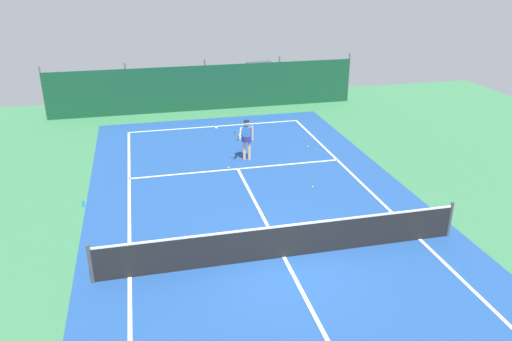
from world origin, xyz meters
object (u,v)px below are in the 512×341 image
at_px(tennis_ball_midcourt, 228,168).
at_px(water_bottle, 83,203).
at_px(parked_car, 263,78).
at_px(tennis_player, 246,137).
at_px(tennis_ball_by_sideline, 312,187).
at_px(tennis_net, 284,241).
at_px(tennis_ball_near_player, 308,146).

xyz_separation_m(tennis_ball_midcourt, water_bottle, (-5.23, -2.12, 0.09)).
bearing_deg(tennis_ball_midcourt, parked_car, 69.62).
bearing_deg(tennis_player, tennis_ball_by_sideline, 138.20).
bearing_deg(tennis_ball_by_sideline, tennis_net, -118.75).
height_order(tennis_ball_near_player, tennis_ball_midcourt, same).
bearing_deg(parked_car, tennis_player, -115.38).
height_order(tennis_player, water_bottle, tennis_player).
bearing_deg(tennis_ball_by_sideline, parked_car, 83.04).
xyz_separation_m(tennis_ball_near_player, tennis_ball_midcourt, (-3.79, -1.60, 0.00)).
bearing_deg(parked_car, tennis_ball_near_player, -100.81).
bearing_deg(water_bottle, tennis_net, -38.48).
distance_m(tennis_player, tennis_ball_midcourt, 1.50).
relative_size(tennis_net, tennis_ball_by_sideline, 153.33).
bearing_deg(tennis_ball_midcourt, tennis_ball_by_sideline, -43.28).
bearing_deg(water_bottle, tennis_ball_near_player, 22.38).
relative_size(tennis_net, tennis_ball_near_player, 153.33).
height_order(tennis_net, tennis_player, tennis_player).
relative_size(tennis_net, water_bottle, 42.17).
distance_m(tennis_ball_near_player, tennis_ball_by_sideline, 4.21).
xyz_separation_m(tennis_player, tennis_ball_near_player, (2.90, 0.82, -0.93)).
xyz_separation_m(tennis_ball_near_player, tennis_ball_by_sideline, (-1.20, -4.04, 0.00)).
relative_size(tennis_ball_near_player, water_bottle, 0.28).
distance_m(tennis_player, tennis_ball_near_player, 3.15).
bearing_deg(tennis_ball_near_player, tennis_player, -164.15).
bearing_deg(tennis_ball_by_sideline, water_bottle, 177.63).
distance_m(tennis_ball_midcourt, tennis_ball_by_sideline, 3.56).
distance_m(tennis_net, tennis_player, 7.36).
height_order(tennis_ball_by_sideline, water_bottle, water_bottle).
height_order(tennis_ball_by_sideline, parked_car, parked_car).
bearing_deg(tennis_ball_near_player, parked_car, 87.06).
xyz_separation_m(tennis_ball_near_player, parked_car, (0.51, 9.99, 0.81)).
bearing_deg(tennis_ball_by_sideline, tennis_player, 117.86).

